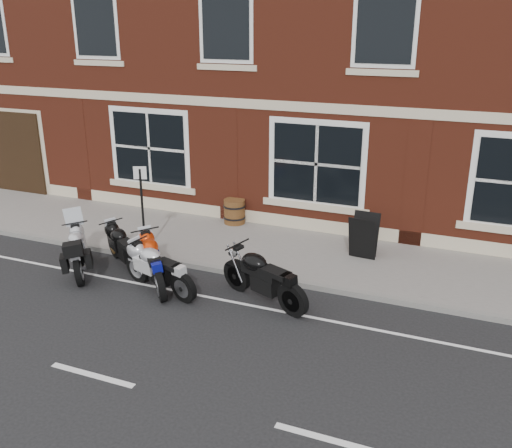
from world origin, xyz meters
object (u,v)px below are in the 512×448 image
object	(u,v)px
moto_sport_red	(155,260)
parking_sign	(142,204)
moto_sport_black	(125,246)
moto_sport_silver	(159,267)
moto_naked_black	(263,275)
a_board_sign	(364,236)
barrel_planter	(234,211)
moto_touring_silver	(80,249)

from	to	relation	value
moto_sport_red	parking_sign	size ratio (longest dim) A/B	0.82
moto_sport_red	parking_sign	xyz separation A→B (m)	(-1.06, 1.21, 0.79)
moto_sport_red	moto_sport_black	world-z (taller)	moto_sport_red
moto_sport_black	moto_sport_silver	distance (m)	1.60
moto_naked_black	a_board_sign	world-z (taller)	a_board_sign
moto_sport_red	barrel_planter	distance (m)	3.96
moto_sport_black	parking_sign	world-z (taller)	parking_sign
moto_touring_silver	moto_sport_silver	world-z (taller)	moto_touring_silver
moto_naked_black	a_board_sign	xyz separation A→B (m)	(1.44, 2.80, 0.06)
moto_touring_silver	moto_sport_red	size ratio (longest dim) A/B	0.97
moto_touring_silver	moto_naked_black	bearing A→B (deg)	-34.23
moto_sport_silver	a_board_sign	xyz separation A→B (m)	(3.66, 3.18, 0.10)
moto_touring_silver	parking_sign	world-z (taller)	parking_sign
moto_sport_silver	moto_naked_black	distance (m)	2.25
moto_sport_red	a_board_sign	xyz separation A→B (m)	(3.90, 2.94, 0.08)
moto_touring_silver	a_board_sign	size ratio (longest dim) A/B	1.63
moto_touring_silver	moto_naked_black	world-z (taller)	moto_touring_silver
moto_touring_silver	moto_sport_silver	size ratio (longest dim) A/B	0.84
moto_naked_black	barrel_planter	xyz separation A→B (m)	(-2.37, 3.82, -0.13)
moto_touring_silver	moto_sport_black	xyz separation A→B (m)	(0.80, 0.59, -0.03)
barrel_planter	moto_sport_black	bearing A→B (deg)	-109.96
moto_sport_black	barrel_planter	xyz separation A→B (m)	(1.24, 3.42, -0.06)
moto_sport_black	barrel_planter	distance (m)	3.64
barrel_planter	moto_touring_silver	bearing A→B (deg)	-117.03
moto_sport_silver	moto_naked_black	bearing A→B (deg)	-62.23
moto_sport_black	moto_sport_silver	bearing A→B (deg)	-83.53
a_board_sign	parking_sign	xyz separation A→B (m)	(-4.96, -1.74, 0.71)
moto_touring_silver	a_board_sign	world-z (taller)	moto_touring_silver
moto_sport_silver	barrel_planter	xyz separation A→B (m)	(-0.15, 4.19, -0.09)
parking_sign	moto_touring_silver	bearing A→B (deg)	-149.28
moto_touring_silver	barrel_planter	xyz separation A→B (m)	(2.05, 4.01, -0.09)
moto_sport_red	moto_naked_black	distance (m)	2.46
moto_touring_silver	barrel_planter	bearing A→B (deg)	26.28
moto_sport_black	a_board_sign	world-z (taller)	a_board_sign
moto_sport_silver	barrel_planter	bearing A→B (deg)	20.26
barrel_planter	moto_sport_silver	bearing A→B (deg)	-87.92
moto_sport_silver	a_board_sign	distance (m)	4.85
a_board_sign	parking_sign	size ratio (longest dim) A/B	0.49
a_board_sign	moto_naked_black	bearing A→B (deg)	-112.81
moto_naked_black	barrel_planter	distance (m)	4.50
moto_touring_silver	a_board_sign	distance (m)	6.58
parking_sign	moto_sport_silver	bearing A→B (deg)	-71.75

